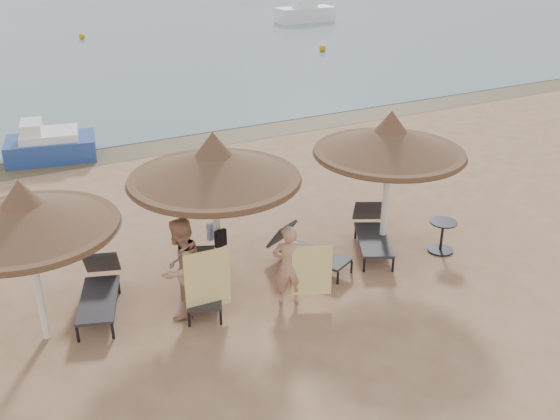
% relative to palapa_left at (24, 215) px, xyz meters
% --- Properties ---
extents(ground, '(160.00, 160.00, 0.00)m').
position_rel_palapa_left_xyz_m(ground, '(3.51, -0.79, -2.29)').
color(ground, tan).
rests_on(ground, ground).
extents(wet_sand_strip, '(200.00, 1.60, 0.01)m').
position_rel_palapa_left_xyz_m(wet_sand_strip, '(3.51, 8.61, -2.28)').
color(wet_sand_strip, brown).
rests_on(wet_sand_strip, ground).
extents(palapa_left, '(2.90, 2.90, 2.87)m').
position_rel_palapa_left_xyz_m(palapa_left, '(0.00, 0.00, 0.00)').
color(palapa_left, white).
rests_on(palapa_left, ground).
extents(palapa_center, '(3.13, 3.13, 3.10)m').
position_rel_palapa_left_xyz_m(palapa_center, '(3.21, 0.17, 0.18)').
color(palapa_center, white).
rests_on(palapa_center, ground).
extents(palapa_right, '(3.08, 3.08, 3.05)m').
position_rel_palapa_left_xyz_m(palapa_right, '(6.88, -0.04, 0.14)').
color(palapa_right, white).
rests_on(palapa_right, ground).
extents(lounger_far_left, '(1.18, 2.00, 0.85)m').
position_rel_palapa_left_xyz_m(lounger_far_left, '(1.03, 0.51, -1.91)').
color(lounger_far_left, black).
rests_on(lounger_far_left, ground).
extents(lounger_near_left, '(1.21, 1.91, 0.81)m').
position_rel_palapa_left_xyz_m(lounger_near_left, '(2.85, -0.00, -1.92)').
color(lounger_near_left, black).
rests_on(lounger_near_left, ground).
extents(lounger_near_right, '(1.29, 1.82, 0.78)m').
position_rel_palapa_left_xyz_m(lounger_near_right, '(5.09, 0.14, -1.94)').
color(lounger_near_right, black).
rests_on(lounger_near_right, ground).
extents(lounger_far_right, '(1.43, 2.00, 0.86)m').
position_rel_palapa_left_xyz_m(lounger_far_right, '(6.71, 0.12, -1.90)').
color(lounger_far_right, black).
rests_on(lounger_far_right, ground).
extents(side_table, '(0.57, 0.57, 0.69)m').
position_rel_palapa_left_xyz_m(side_table, '(7.94, -0.69, -1.96)').
color(side_table, black).
rests_on(side_table, ground).
extents(person_left, '(1.19, 1.11, 2.17)m').
position_rel_palapa_left_xyz_m(person_left, '(2.29, -0.41, -1.20)').
color(person_left, tan).
rests_on(person_left, ground).
extents(person_right, '(0.97, 0.81, 1.81)m').
position_rel_palapa_left_xyz_m(person_right, '(4.13, -0.92, -1.38)').
color(person_right, tan).
rests_on(person_right, ground).
extents(towel_left, '(0.82, 0.05, 1.15)m').
position_rel_palapa_left_xyz_m(towel_left, '(2.64, -0.76, -1.49)').
color(towel_left, yellow).
rests_on(towel_left, ground).
extents(towel_right, '(0.67, 0.31, 1.01)m').
position_rel_palapa_left_xyz_m(towel_right, '(4.48, -1.17, -1.59)').
color(towel_right, yellow).
rests_on(towel_right, ground).
extents(bag_patterned, '(0.28, 0.17, 0.34)m').
position_rel_palapa_left_xyz_m(bag_patterned, '(3.21, 0.35, -1.17)').
color(bag_patterned, white).
rests_on(bag_patterned, ground).
extents(bag_dark, '(0.24, 0.14, 0.33)m').
position_rel_palapa_left_xyz_m(bag_dark, '(3.21, 0.01, -1.18)').
color(bag_dark, black).
rests_on(bag_dark, ground).
extents(pedal_boat, '(2.74, 1.94, 1.17)m').
position_rel_palapa_left_xyz_m(pedal_boat, '(1.51, 9.04, -1.86)').
color(pedal_boat, '#254496').
rests_on(pedal_boat, ground).
extents(buoy_mid, '(0.34, 0.34, 0.34)m').
position_rel_palapa_left_xyz_m(buoy_mid, '(6.49, 29.41, -2.12)').
color(buoy_mid, '#D09408').
rests_on(buoy_mid, ground).
extents(buoy_right, '(0.36, 0.36, 0.36)m').
position_rel_palapa_left_xyz_m(buoy_right, '(17.15, 19.55, -2.11)').
color(buoy_right, '#D09408').
rests_on(buoy_right, ground).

